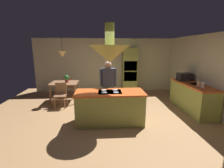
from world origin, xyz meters
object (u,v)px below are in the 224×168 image
at_px(cup_on_table, 64,82).
at_px(canister_flour, 203,85).
at_px(oven_tower, 129,71).
at_px(dining_table, 65,85).
at_px(kitchen_island, 110,107).
at_px(microwave_on_counter, 184,77).
at_px(canister_sugar, 199,84).
at_px(chair_facing_island, 61,93).
at_px(person_at_island, 108,84).
at_px(chair_by_back_wall, 68,85).
at_px(potted_plant_on_table, 67,78).

xyz_separation_m(cup_on_table, canister_flour, (4.52, -1.59, 0.20)).
distance_m(oven_tower, dining_table, 3.05).
relative_size(kitchen_island, microwave_on_counter, 4.15).
xyz_separation_m(oven_tower, canister_flour, (1.74, -2.96, -0.04)).
bearing_deg(canister_sugar, canister_flour, -90.00).
distance_m(oven_tower, canister_sugar, 3.28).
relative_size(chair_facing_island, microwave_on_counter, 1.89).
bearing_deg(dining_table, person_at_island, -39.80).
bearing_deg(chair_facing_island, person_at_island, -23.40).
bearing_deg(chair_by_back_wall, cup_on_table, 91.35).
distance_m(kitchen_island, dining_table, 2.71).
relative_size(oven_tower, microwave_on_counter, 4.57).
relative_size(person_at_island, chair_facing_island, 1.95).
relative_size(dining_table, potted_plant_on_table, 3.51).
height_order(dining_table, person_at_island, person_at_island).
bearing_deg(kitchen_island, canister_flour, 5.78).
distance_m(cup_on_table, canister_sugar, 4.74).
bearing_deg(chair_facing_island, oven_tower, 33.00).
bearing_deg(person_at_island, microwave_on_counter, 14.14).
bearing_deg(person_at_island, potted_plant_on_table, 139.07).
relative_size(potted_plant_on_table, microwave_on_counter, 0.65).
xyz_separation_m(dining_table, cup_on_table, (0.02, -0.23, 0.15)).
relative_size(cup_on_table, canister_flour, 0.49).
relative_size(person_at_island, chair_by_back_wall, 1.95).
bearing_deg(potted_plant_on_table, kitchen_island, -52.31).
relative_size(chair_facing_island, cup_on_table, 9.67).
distance_m(person_at_island, chair_by_back_wall, 2.72).
height_order(cup_on_table, microwave_on_counter, microwave_on_counter).
height_order(kitchen_island, microwave_on_counter, microwave_on_counter).
xyz_separation_m(cup_on_table, microwave_on_counter, (4.52, -0.46, 0.25)).
relative_size(person_at_island, potted_plant_on_table, 5.66).
height_order(kitchen_island, dining_table, kitchen_island).
distance_m(oven_tower, person_at_island, 2.78).
distance_m(dining_table, chair_facing_island, 0.69).
relative_size(kitchen_island, chair_by_back_wall, 2.20).
bearing_deg(chair_facing_island, dining_table, 90.00).
relative_size(oven_tower, chair_by_back_wall, 2.42).
xyz_separation_m(canister_flour, canister_sugar, (0.00, 0.18, -0.01)).
bearing_deg(kitchen_island, chair_by_back_wall, 121.49).
relative_size(dining_table, chair_by_back_wall, 1.21).
xyz_separation_m(chair_by_back_wall, cup_on_table, (0.02, -0.90, 0.30)).
height_order(canister_sugar, microwave_on_counter, microwave_on_counter).
height_order(dining_table, canister_flour, canister_flour).
distance_m(canister_sugar, microwave_on_counter, 0.95).
distance_m(oven_tower, canister_flour, 3.43).
bearing_deg(microwave_on_counter, chair_by_back_wall, 163.32).
distance_m(chair_by_back_wall, cup_on_table, 0.95).
bearing_deg(canister_flour, canister_sugar, 90.00).
bearing_deg(potted_plant_on_table, oven_tower, 23.50).
bearing_deg(dining_table, potted_plant_on_table, -16.73).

